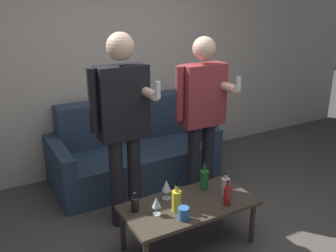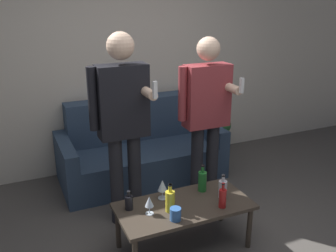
{
  "view_description": "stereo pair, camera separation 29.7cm",
  "coord_description": "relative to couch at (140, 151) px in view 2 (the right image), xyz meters",
  "views": [
    {
      "loc": [
        -1.58,
        -2.04,
        2.06
      ],
      "look_at": [
        -0.03,
        0.73,
        0.95
      ],
      "focal_mm": 40.0,
      "sensor_mm": 36.0,
      "label": 1
    },
    {
      "loc": [
        -1.32,
        -2.17,
        2.06
      ],
      "look_at": [
        -0.03,
        0.73,
        0.95
      ],
      "focal_mm": 40.0,
      "sensor_mm": 36.0,
      "label": 2
    }
  ],
  "objects": [
    {
      "name": "cup_on_table",
      "position": [
        -0.29,
        -1.63,
        0.16
      ],
      "size": [
        0.09,
        0.09,
        0.1
      ],
      "color": "#3366B2",
      "rests_on": "coffee_table"
    },
    {
      "name": "potted_plant",
      "position": [
        1.3,
        0.25,
        -0.01
      ],
      "size": [
        0.24,
        0.24,
        0.5
      ],
      "color": "silver",
      "rests_on": "ground_plane"
    },
    {
      "name": "bottle_yellow",
      "position": [
        0.14,
        -1.62,
        0.19
      ],
      "size": [
        0.06,
        0.06,
        0.22
      ],
      "color": "#B21E1E",
      "rests_on": "coffee_table"
    },
    {
      "name": "person_standing_right",
      "position": [
        0.43,
        -0.8,
        0.68
      ],
      "size": [
        0.53,
        0.44,
        1.7
      ],
      "color": "#232328",
      "rests_on": "ground_plane"
    },
    {
      "name": "wall_back",
      "position": [
        -0.03,
        0.43,
        1.04
      ],
      "size": [
        8.0,
        0.06,
        2.7
      ],
      "color": "beige",
      "rests_on": "ground_plane"
    },
    {
      "name": "coffee_table",
      "position": [
        -0.13,
        -1.46,
        0.06
      ],
      "size": [
        1.12,
        0.55,
        0.42
      ],
      "color": "#3D3328",
      "rests_on": "ground_plane"
    },
    {
      "name": "bottle_green",
      "position": [
        0.12,
        -1.31,
        0.2
      ],
      "size": [
        0.07,
        0.07,
        0.25
      ],
      "color": "#23752D",
      "rests_on": "coffee_table"
    },
    {
      "name": "bottle_red",
      "position": [
        0.23,
        -1.48,
        0.19
      ],
      "size": [
        0.07,
        0.07,
        0.21
      ],
      "color": "silver",
      "rests_on": "coffee_table"
    },
    {
      "name": "wine_glass_near",
      "position": [
        -0.25,
        -1.29,
        0.22
      ],
      "size": [
        0.08,
        0.08,
        0.17
      ],
      "color": "silver",
      "rests_on": "coffee_table"
    },
    {
      "name": "person_standing_left",
      "position": [
        -0.44,
        -0.85,
        0.74
      ],
      "size": [
        0.52,
        0.45,
        1.78
      ],
      "color": "#232328",
      "rests_on": "ground_plane"
    },
    {
      "name": "bottle_orange",
      "position": [
        -0.57,
        -1.34,
        0.17
      ],
      "size": [
        0.07,
        0.07,
        0.16
      ],
      "color": "black",
      "rests_on": "coffee_table"
    },
    {
      "name": "couch",
      "position": [
        0.0,
        0.0,
        0.0
      ],
      "size": [
        1.87,
        0.88,
        0.91
      ],
      "color": "#334760",
      "rests_on": "ground_plane"
    },
    {
      "name": "wine_glass_far",
      "position": [
        -0.44,
        -1.47,
        0.21
      ],
      "size": [
        0.07,
        0.07,
        0.16
      ],
      "color": "silver",
      "rests_on": "coffee_table"
    },
    {
      "name": "bottle_dark",
      "position": [
        -0.27,
        -1.5,
        0.2
      ],
      "size": [
        0.08,
        0.08,
        0.24
      ],
      "color": "yellow",
      "rests_on": "coffee_table"
    }
  ]
}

